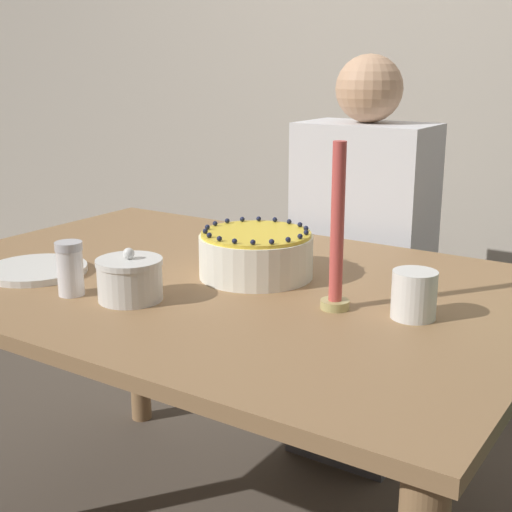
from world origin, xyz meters
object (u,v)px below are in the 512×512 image
(sugar_shaker, at_px, (70,268))
(sugar_bowl, at_px, (130,279))
(person_man_blue_shirt, at_px, (361,287))
(cake, at_px, (256,254))
(candle, at_px, (337,241))

(sugar_shaker, bearing_deg, sugar_bowl, 19.23)
(person_man_blue_shirt, bearing_deg, cake, 91.92)
(person_man_blue_shirt, bearing_deg, sugar_shaker, 76.31)
(candle, bearing_deg, cake, 158.80)
(sugar_shaker, bearing_deg, person_man_blue_shirt, 76.31)
(sugar_bowl, xyz_separation_m, sugar_shaker, (-0.13, -0.05, 0.01))
(sugar_shaker, bearing_deg, cake, 52.19)
(person_man_blue_shirt, bearing_deg, sugar_bowl, 83.41)
(sugar_bowl, distance_m, sugar_shaker, 0.14)
(cake, xyz_separation_m, candle, (0.26, -0.10, 0.09))
(sugar_bowl, relative_size, candle, 0.41)
(cake, height_order, sugar_bowl, cake)
(cake, xyz_separation_m, person_man_blue_shirt, (-0.02, 0.64, -0.26))
(person_man_blue_shirt, bearing_deg, candle, 110.72)
(cake, bearing_deg, sugar_shaker, -127.81)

